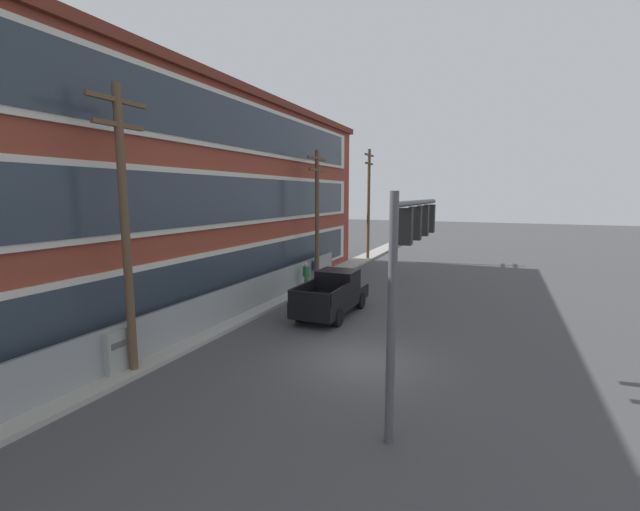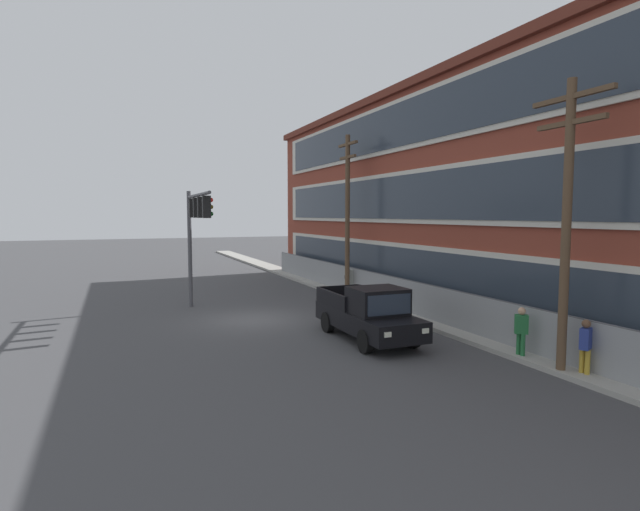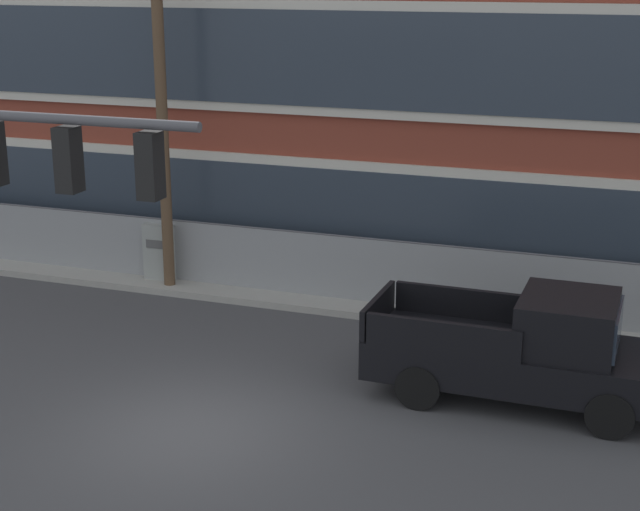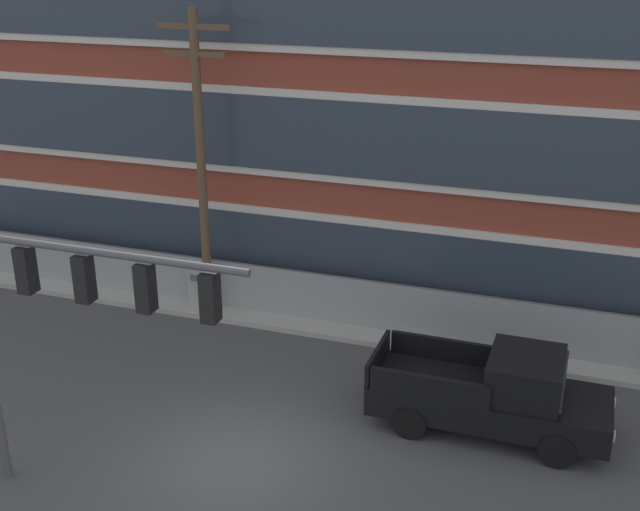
{
  "view_description": "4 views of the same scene",
  "coord_description": "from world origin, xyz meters",
  "px_view_note": "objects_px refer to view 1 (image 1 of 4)",
  "views": [
    {
      "loc": [
        -13.46,
        -4.13,
        5.68
      ],
      "look_at": [
        0.4,
        1.71,
        3.53
      ],
      "focal_mm": 24.0,
      "sensor_mm": 36.0,
      "label": 1
    },
    {
      "loc": [
        21.0,
        -5.51,
        4.6
      ],
      "look_at": [
        2.26,
        2.26,
        2.93
      ],
      "focal_mm": 28.0,
      "sensor_mm": 36.0,
      "label": 2
    },
    {
      "loc": [
        7.03,
        -13.21,
        7.45
      ],
      "look_at": [
        1.46,
        2.33,
        2.54
      ],
      "focal_mm": 55.0,
      "sensor_mm": 36.0,
      "label": 3
    },
    {
      "loc": [
        6.43,
        -13.15,
        10.63
      ],
      "look_at": [
        0.85,
        3.16,
        3.74
      ],
      "focal_mm": 45.0,
      "sensor_mm": 36.0,
      "label": 4
    }
  ],
  "objects_px": {
    "utility_pole_midblock": "(317,211)",
    "pickup_truck_black": "(333,294)",
    "pedestrian_near_cabinet": "(316,269)",
    "pedestrian_by_fence": "(306,275)",
    "electrical_cabinet": "(114,353)",
    "utility_pole_far_east": "(369,200)",
    "utility_pole_near_corner": "(125,221)",
    "traffic_signal_mast": "(411,247)"
  },
  "relations": [
    {
      "from": "utility_pole_far_east",
      "to": "electrical_cabinet",
      "type": "distance_m",
      "value": 26.69
    },
    {
      "from": "utility_pole_midblock",
      "to": "pickup_truck_black",
      "type": "bearing_deg",
      "value": -150.08
    },
    {
      "from": "pedestrian_near_cabinet",
      "to": "pedestrian_by_fence",
      "type": "height_order",
      "value": "same"
    },
    {
      "from": "electrical_cabinet",
      "to": "pedestrian_by_fence",
      "type": "distance_m",
      "value": 13.34
    },
    {
      "from": "electrical_cabinet",
      "to": "utility_pole_midblock",
      "type": "bearing_deg",
      "value": -2.03
    },
    {
      "from": "pickup_truck_black",
      "to": "pedestrian_near_cabinet",
      "type": "height_order",
      "value": "pickup_truck_black"
    },
    {
      "from": "pedestrian_by_fence",
      "to": "pickup_truck_black",
      "type": "bearing_deg",
      "value": -140.98
    },
    {
      "from": "utility_pole_midblock",
      "to": "pedestrian_near_cabinet",
      "type": "bearing_deg",
      "value": 30.74
    },
    {
      "from": "pickup_truck_black",
      "to": "pedestrian_near_cabinet",
      "type": "relative_size",
      "value": 3.22
    },
    {
      "from": "utility_pole_midblock",
      "to": "pedestrian_by_fence",
      "type": "relative_size",
      "value": 4.93
    },
    {
      "from": "utility_pole_midblock",
      "to": "pedestrian_near_cabinet",
      "type": "height_order",
      "value": "utility_pole_midblock"
    },
    {
      "from": "traffic_signal_mast",
      "to": "electrical_cabinet",
      "type": "relative_size",
      "value": 3.85
    },
    {
      "from": "pedestrian_by_fence",
      "to": "utility_pole_near_corner",
      "type": "bearing_deg",
      "value": 179.52
    },
    {
      "from": "pedestrian_near_cabinet",
      "to": "pedestrian_by_fence",
      "type": "relative_size",
      "value": 1.0
    },
    {
      "from": "traffic_signal_mast",
      "to": "pedestrian_by_fence",
      "type": "height_order",
      "value": "traffic_signal_mast"
    },
    {
      "from": "utility_pole_near_corner",
      "to": "utility_pole_midblock",
      "type": "bearing_deg",
      "value": -0.58
    },
    {
      "from": "pedestrian_near_cabinet",
      "to": "utility_pole_midblock",
      "type": "bearing_deg",
      "value": -149.26
    },
    {
      "from": "pickup_truck_black",
      "to": "pedestrian_by_fence",
      "type": "xyz_separation_m",
      "value": [
        4.03,
        3.27,
        0.02
      ]
    },
    {
      "from": "utility_pole_near_corner",
      "to": "pedestrian_near_cabinet",
      "type": "xyz_separation_m",
      "value": [
        15.02,
        0.16,
        -3.9
      ]
    },
    {
      "from": "pickup_truck_black",
      "to": "utility_pole_far_east",
      "type": "xyz_separation_m",
      "value": [
        17.02,
        3.33,
        4.23
      ]
    },
    {
      "from": "utility_pole_near_corner",
      "to": "utility_pole_far_east",
      "type": "distance_m",
      "value": 25.91
    },
    {
      "from": "traffic_signal_mast",
      "to": "utility_pole_midblock",
      "type": "relative_size",
      "value": 0.7
    },
    {
      "from": "utility_pole_far_east",
      "to": "electrical_cabinet",
      "type": "bearing_deg",
      "value": 179.07
    },
    {
      "from": "traffic_signal_mast",
      "to": "utility_pole_near_corner",
      "type": "distance_m",
      "value": 8.56
    },
    {
      "from": "electrical_cabinet",
      "to": "pedestrian_near_cabinet",
      "type": "distance_m",
      "value": 15.43
    },
    {
      "from": "utility_pole_midblock",
      "to": "pedestrian_near_cabinet",
      "type": "distance_m",
      "value": 3.73
    },
    {
      "from": "pickup_truck_black",
      "to": "pedestrian_near_cabinet",
      "type": "xyz_separation_m",
      "value": [
        6.13,
        3.54,
        0.02
      ]
    },
    {
      "from": "traffic_signal_mast",
      "to": "pedestrian_near_cabinet",
      "type": "height_order",
      "value": "traffic_signal_mast"
    },
    {
      "from": "pedestrian_near_cabinet",
      "to": "pedestrian_by_fence",
      "type": "bearing_deg",
      "value": -172.65
    },
    {
      "from": "utility_pole_far_east",
      "to": "pedestrian_by_fence",
      "type": "bearing_deg",
      "value": -179.73
    },
    {
      "from": "pickup_truck_black",
      "to": "utility_pole_midblock",
      "type": "relative_size",
      "value": 0.65
    },
    {
      "from": "pickup_truck_black",
      "to": "electrical_cabinet",
      "type": "height_order",
      "value": "pickup_truck_black"
    },
    {
      "from": "utility_pole_near_corner",
      "to": "utility_pole_midblock",
      "type": "relative_size",
      "value": 1.07
    },
    {
      "from": "pedestrian_near_cabinet",
      "to": "pickup_truck_black",
      "type": "bearing_deg",
      "value": -150.01
    },
    {
      "from": "utility_pole_far_east",
      "to": "pedestrian_near_cabinet",
      "type": "bearing_deg",
      "value": 178.9
    },
    {
      "from": "utility_pole_near_corner",
      "to": "traffic_signal_mast",
      "type": "bearing_deg",
      "value": -80.22
    },
    {
      "from": "utility_pole_far_east",
      "to": "pedestrian_near_cabinet",
      "type": "distance_m",
      "value": 11.68
    },
    {
      "from": "utility_pole_midblock",
      "to": "utility_pole_near_corner",
      "type": "bearing_deg",
      "value": 179.42
    },
    {
      "from": "pedestrian_by_fence",
      "to": "utility_pole_far_east",
      "type": "bearing_deg",
      "value": 0.27
    },
    {
      "from": "utility_pole_midblock",
      "to": "electrical_cabinet",
      "type": "distance_m",
      "value": 15.41
    },
    {
      "from": "electrical_cabinet",
      "to": "pedestrian_near_cabinet",
      "type": "bearing_deg",
      "value": -0.81
    },
    {
      "from": "pickup_truck_black",
      "to": "utility_pole_near_corner",
      "type": "relative_size",
      "value": 0.61
    }
  ]
}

